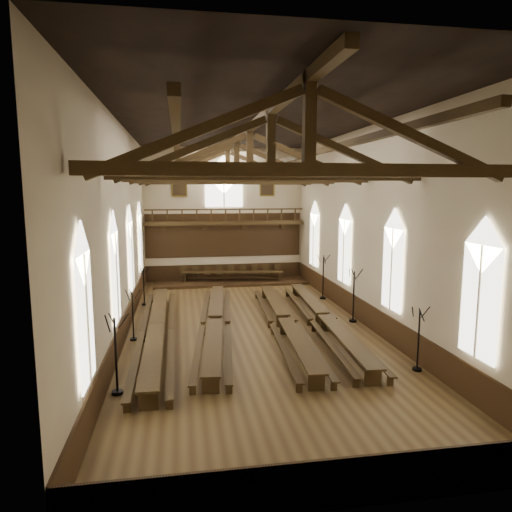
# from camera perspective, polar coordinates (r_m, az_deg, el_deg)

# --- Properties ---
(ground) EXTENTS (26.00, 26.00, 0.00)m
(ground) POSITION_cam_1_polar(r_m,az_deg,el_deg) (22.89, -0.73, -9.22)
(ground) COLOR brown
(ground) RESTS_ON ground
(room_walls) EXTENTS (26.00, 26.00, 26.00)m
(room_walls) POSITION_cam_1_polar(r_m,az_deg,el_deg) (21.83, -0.76, 7.17)
(room_walls) COLOR beige
(room_walls) RESTS_ON ground
(wainscot_band) EXTENTS (12.00, 26.00, 1.20)m
(wainscot_band) POSITION_cam_1_polar(r_m,az_deg,el_deg) (22.72, -0.73, -7.77)
(wainscot_band) COLOR #362110
(wainscot_band) RESTS_ON ground
(side_windows) EXTENTS (11.85, 19.80, 4.50)m
(side_windows) POSITION_cam_1_polar(r_m,az_deg,el_deg) (22.05, -0.74, 0.09)
(side_windows) COLOR white
(side_windows) RESTS_ON room_walls
(end_window) EXTENTS (2.80, 0.12, 3.80)m
(end_window) POSITION_cam_1_polar(r_m,az_deg,el_deg) (34.63, -4.04, 8.84)
(end_window) COLOR white
(end_window) RESTS_ON room_walls
(minstrels_gallery) EXTENTS (11.80, 1.24, 3.70)m
(minstrels_gallery) POSITION_cam_1_polar(r_m,az_deg,el_deg) (34.52, -3.94, 3.33)
(minstrels_gallery) COLOR #3E2A13
(minstrels_gallery) RESTS_ON room_walls
(portraits) EXTENTS (7.75, 0.09, 1.45)m
(portraits) POSITION_cam_1_polar(r_m,az_deg,el_deg) (34.63, -4.04, 8.64)
(portraits) COLOR brown
(portraits) RESTS_ON room_walls
(roof_trusses) EXTENTS (11.70, 25.70, 2.80)m
(roof_trusses) POSITION_cam_1_polar(r_m,az_deg,el_deg) (21.87, -0.77, 11.78)
(roof_trusses) COLOR #3E2A13
(roof_trusses) RESTS_ON room_walls
(refectory_row_a) EXTENTS (1.66, 14.76, 0.79)m
(refectory_row_a) POSITION_cam_1_polar(r_m,az_deg,el_deg) (21.86, -12.31, -8.69)
(refectory_row_a) COLOR #3E2A13
(refectory_row_a) RESTS_ON ground
(refectory_row_b) EXTENTS (2.19, 14.47, 0.74)m
(refectory_row_b) POSITION_cam_1_polar(r_m,az_deg,el_deg) (22.54, -5.05, -8.09)
(refectory_row_b) COLOR #3E2A13
(refectory_row_b) RESTS_ON ground
(refectory_row_c) EXTENTS (1.93, 14.39, 0.74)m
(refectory_row_c) POSITION_cam_1_polar(r_m,az_deg,el_deg) (22.66, 3.59, -7.99)
(refectory_row_c) COLOR #3E2A13
(refectory_row_c) RESTS_ON ground
(refectory_row_d) EXTENTS (1.94, 14.50, 0.75)m
(refectory_row_d) POSITION_cam_1_polar(r_m,az_deg,el_deg) (23.27, 8.53, -7.60)
(refectory_row_d) COLOR #3E2A13
(refectory_row_d) RESTS_ON ground
(dais) EXTENTS (11.40, 2.82, 0.19)m
(dais) POSITION_cam_1_polar(r_m,az_deg,el_deg) (33.88, -2.95, -3.27)
(dais) COLOR #362110
(dais) RESTS_ON ground
(high_table) EXTENTS (7.52, 1.80, 0.70)m
(high_table) POSITION_cam_1_polar(r_m,az_deg,el_deg) (33.74, -2.95, -2.13)
(high_table) COLOR #3E2A13
(high_table) RESTS_ON dais
(high_chairs) EXTENTS (7.68, 0.48, 1.03)m
(high_chairs) POSITION_cam_1_polar(r_m,az_deg,el_deg) (34.47, -3.09, -1.96)
(high_chairs) COLOR #3E2A13
(high_chairs) RESTS_ON dais
(candelabrum_left_near) EXTENTS (0.79, 0.86, 2.83)m
(candelabrum_left_near) POSITION_cam_1_polar(r_m,az_deg,el_deg) (16.56, -17.04, -13.45)
(candelabrum_left_near) COLOR black
(candelabrum_left_near) RESTS_ON ground
(candelabrum_left_mid) EXTENTS (0.70, 0.72, 2.41)m
(candelabrum_left_mid) POSITION_cam_1_polar(r_m,az_deg,el_deg) (21.93, -15.10, -8.30)
(candelabrum_left_mid) COLOR black
(candelabrum_left_mid) RESTS_ON ground
(candelabrum_left_far) EXTENTS (0.65, 0.73, 2.38)m
(candelabrum_left_far) POSITION_cam_1_polar(r_m,az_deg,el_deg) (28.26, -13.83, -4.54)
(candelabrum_left_far) COLOR black
(candelabrum_left_far) RESTS_ON ground
(candelabrum_right_near) EXTENTS (0.74, 0.75, 2.52)m
(candelabrum_right_near) POSITION_cam_1_polar(r_m,az_deg,el_deg) (18.84, 19.58, -11.17)
(candelabrum_right_near) COLOR black
(candelabrum_right_near) RESTS_ON ground
(candelabrum_right_mid) EXTENTS (0.77, 0.88, 2.86)m
(candelabrum_right_mid) POSITION_cam_1_polar(r_m,az_deg,el_deg) (24.54, 12.07, -6.08)
(candelabrum_right_mid) COLOR black
(candelabrum_right_mid) RESTS_ON ground
(candelabrum_right_far) EXTENTS (0.86, 0.80, 2.84)m
(candelabrum_right_far) POSITION_cam_1_polar(r_m,az_deg,el_deg) (29.27, 8.37, -3.66)
(candelabrum_right_far) COLOR black
(candelabrum_right_far) RESTS_ON ground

